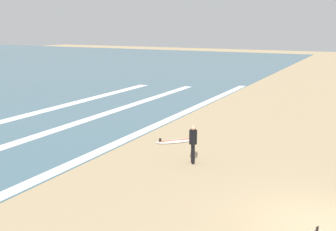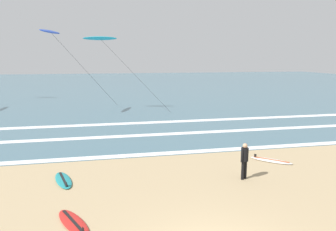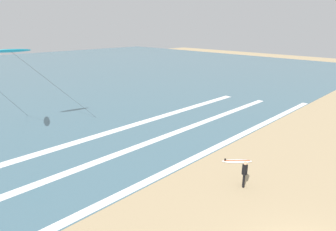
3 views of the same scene
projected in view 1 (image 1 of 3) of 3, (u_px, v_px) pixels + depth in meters
ground_plane at (318, 226)px, 11.10m from camera, size 160.00×160.00×0.00m
wave_foam_shoreline at (33, 181)px, 14.24m from camera, size 51.76×0.61×0.01m
surfer_background_far at (193, 141)px, 15.98m from camera, size 0.48×0.34×1.60m
surfboard_right_spare at (176, 141)px, 19.13m from camera, size 1.93×1.89×0.25m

